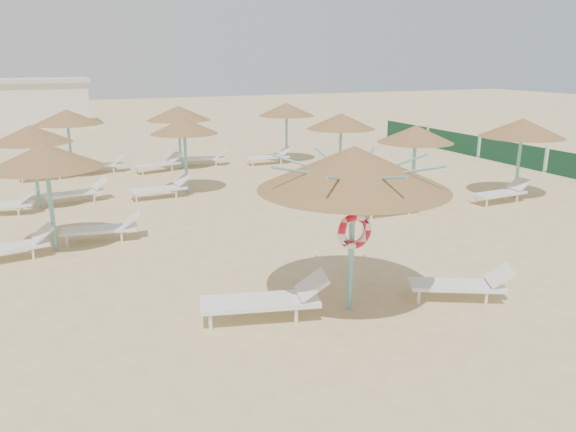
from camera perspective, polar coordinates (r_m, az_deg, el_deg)
name	(u,v)px	position (r m, az deg, el deg)	size (l,w,h in m)	color
ground	(350,300)	(11.36, 6.33, -8.50)	(120.00, 120.00, 0.00)	#DDC187
main_palapa	(354,169)	(10.16, 6.70, 4.81)	(3.51, 3.51, 3.15)	#66B1AF
lounger_main_a	(268,299)	(10.36, -2.00, -8.45)	(2.42, 1.26, 0.84)	white
lounger_main_b	(464,284)	(11.71, 17.41, -6.59)	(2.01, 1.43, 0.71)	white
palapa_field	(234,127)	(20.31, -5.46, 9.04)	(18.56, 12.70, 2.70)	#66B1AF
service_hut	(27,102)	(44.03, -25.02, 10.42)	(8.40, 4.40, 3.25)	silver
windbreak_fence	(511,154)	(27.29, 21.75, 5.92)	(0.08, 19.84, 1.10)	#1A4F38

